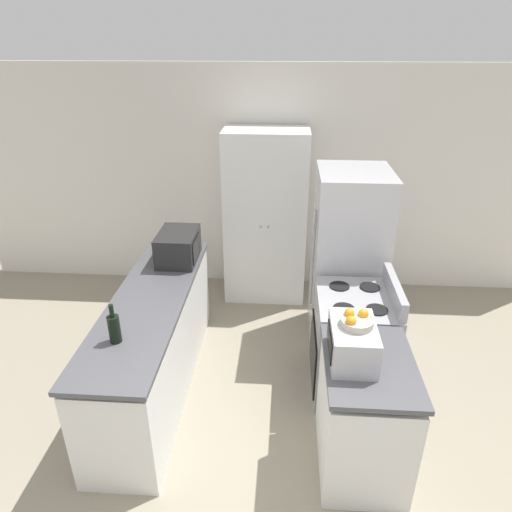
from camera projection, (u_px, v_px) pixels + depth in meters
The scene contains 10 objects.
wall_back at pixel (265, 182), 5.34m from camera, with size 7.00×0.06×2.60m.
counter_left at pixel (154, 345), 3.93m from camera, with size 0.60×2.23×0.91m.
counter_right at pixel (363, 415), 3.21m from camera, with size 0.60×0.85×0.91m.
pantry_cabinet at pixel (266, 217), 5.18m from camera, with size 0.92×0.59×1.96m.
stove at pixel (352, 343), 3.92m from camera, with size 0.66×0.74×1.07m.
refrigerator at pixel (348, 259), 4.45m from camera, with size 0.70×0.77×1.76m.
microwave at pixel (178, 246), 4.30m from camera, with size 0.36×0.49×0.28m.
wine_bottle at pixel (114, 328), 3.15m from camera, with size 0.08×0.08×0.30m.
toaster_oven at pixel (352, 342), 2.98m from camera, with size 0.30×0.44×0.26m.
fruit_bowl at pixel (356, 320), 2.92m from camera, with size 0.21×0.21×0.10m.
Camera 1 is at (0.25, -1.92, 2.85)m, focal length 32.00 mm.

